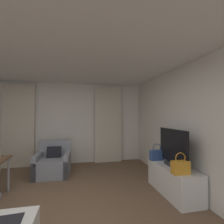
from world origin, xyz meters
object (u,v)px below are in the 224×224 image
object	(u,v)px
tv_console	(173,180)
handbag_secondary	(180,167)
armchair	(53,164)
handbag_primary	(157,155)
tv_flatscreen	(173,149)
magazine_open	(9,220)

from	to	relation	value
tv_console	handbag_secondary	distance (m)	0.60
armchair	handbag_primary	size ratio (longest dim) A/B	2.41
armchair	tv_flatscreen	size ratio (longest dim) A/B	0.96
tv_console	tv_flatscreen	world-z (taller)	tv_flatscreen
armchair	handbag_secondary	xyz separation A→B (m)	(2.34, -2.02, 0.38)
magazine_open	handbag_secondary	world-z (taller)	handbag_secondary
armchair	handbag_primary	bearing A→B (deg)	-25.69
handbag_primary	handbag_secondary	xyz separation A→B (m)	(-0.01, -0.89, 0.00)
tv_console	handbag_secondary	xyz separation A→B (m)	(-0.13, -0.43, 0.40)
armchair	handbag_secondary	world-z (taller)	handbag_secondary
handbag_secondary	tv_flatscreen	bearing A→B (deg)	72.89
armchair	tv_console	world-z (taller)	armchair
magazine_open	tv_console	world-z (taller)	tv_console
handbag_secondary	armchair	bearing A→B (deg)	139.24
magazine_open	handbag_primary	xyz separation A→B (m)	(2.48, 1.42, 0.25)
handbag_secondary	magazine_open	bearing A→B (deg)	-167.82
magazine_open	tv_flatscreen	size ratio (longest dim) A/B	0.32
armchair	magazine_open	world-z (taller)	armchair
tv_flatscreen	handbag_secondary	world-z (taller)	tv_flatscreen
tv_console	handbag_primary	bearing A→B (deg)	104.77
tv_flatscreen	handbag_primary	size ratio (longest dim) A/B	2.51
armchair	magazine_open	distance (m)	2.56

